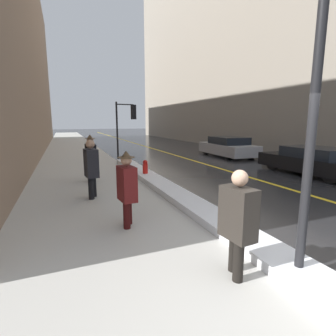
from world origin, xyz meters
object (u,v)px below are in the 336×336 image
lamp_post (322,20)px  parked_car_silver (228,147)px  pedestrian_with_shoulder_bag (127,186)px  fire_hydrant (145,169)px  pedestrian_in_glasses (238,219)px  parked_car_black (314,161)px  pedestrian_nearside (91,166)px  traffic_light_near (128,118)px  pedestrian_in_fedora (91,156)px

lamp_post → parked_car_silver: (6.69, 11.50, -2.76)m
pedestrian_with_shoulder_bag → parked_car_silver: bearing=129.8°
pedestrian_with_shoulder_bag → fire_hydrant: pedestrian_with_shoulder_bag is taller
pedestrian_in_glasses → parked_car_black: pedestrian_in_glasses is taller
lamp_post → pedestrian_nearside: (-2.25, 5.06, -2.41)m
pedestrian_in_glasses → fire_hydrant: bearing=167.5°
traffic_light_near → pedestrian_in_glasses: bearing=-104.0°
pedestrian_in_fedora → parked_car_black: 8.86m
pedestrian_nearside → parked_car_black: bearing=84.6°
parked_car_black → fire_hydrant: parked_car_black is taller
pedestrian_in_fedora → traffic_light_near: bearing=149.9°
pedestrian_with_shoulder_bag → pedestrian_nearside: size_ratio=0.95×
lamp_post → parked_car_silver: 13.59m
parked_car_black → pedestrian_in_fedora: bearing=77.7°
lamp_post → pedestrian_in_fedora: bearing=105.7°
lamp_post → pedestrian_in_fedora: lamp_post is taller
parked_car_black → parked_car_silver: (0.14, 6.30, 0.02)m
parked_car_black → parked_car_silver: 6.30m
lamp_post → parked_car_silver: lamp_post is taller
lamp_post → parked_car_black: bearing=38.4°
traffic_light_near → pedestrian_with_shoulder_bag: size_ratio=2.11×
lamp_post → fire_hydrant: lamp_post is taller
lamp_post → pedestrian_in_fedora: (-2.05, 7.29, -2.40)m
parked_car_black → pedestrian_with_shoulder_bag: bearing=108.1°
lamp_post → pedestrian_with_shoulder_bag: size_ratio=3.57×
pedestrian_in_glasses → pedestrian_nearside: (-1.46, 4.70, 0.08)m
parked_car_black → fire_hydrant: size_ratio=6.65×
pedestrian_nearside → parked_car_silver: (8.94, 6.43, -0.35)m
traffic_light_near → pedestrian_nearside: (-3.15, -8.91, -1.49)m
pedestrian_in_fedora → parked_car_black: bearing=70.0°
pedestrian_nearside → fire_hydrant: (2.19, 2.09, -0.58)m
parked_car_black → parked_car_silver: parked_car_silver is taller
traffic_light_near → pedestrian_in_fedora: 7.45m
traffic_light_near → pedestrian_in_fedora: (-2.94, -6.68, -1.48)m
pedestrian_in_glasses → pedestrian_in_fedora: (-1.25, 6.93, 0.08)m
lamp_post → pedestrian_in_glasses: (-0.79, 0.36, -2.48)m
traffic_light_near → pedestrian_in_glasses: size_ratio=2.19×
traffic_light_near → pedestrian_nearside: bearing=-116.4°
pedestrian_in_fedora → fire_hydrant: 2.08m
lamp_post → traffic_light_near: size_ratio=1.69×
lamp_post → traffic_light_near: bearing=86.3°
traffic_light_near → pedestrian_nearside: size_ratio=2.01×
lamp_post → pedestrian_in_glasses: bearing=155.7°
pedestrian_nearside → pedestrian_in_fedora: (0.20, 2.23, 0.00)m
traffic_light_near → parked_car_silver: bearing=-30.1°
pedestrian_in_glasses → pedestrian_with_shoulder_bag: bearing=-163.0°
pedestrian_with_shoulder_bag → parked_car_black: bearing=100.5°
traffic_light_near → parked_car_silver: traffic_light_near is taller
traffic_light_near → pedestrian_nearside: traffic_light_near is taller
pedestrian_in_glasses → fire_hydrant: (0.74, 6.79, -0.50)m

